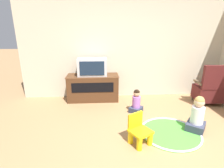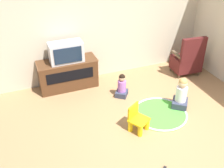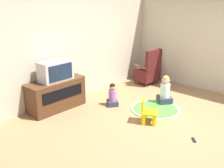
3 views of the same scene
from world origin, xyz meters
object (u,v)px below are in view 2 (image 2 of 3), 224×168
at_px(television, 66,52).
at_px(black_armchair, 187,60).
at_px(child_watching_left, 181,95).
at_px(yellow_kid_chair, 138,121).
at_px(child_watching_center, 122,87).
at_px(tv_cabinet, 68,74).

relative_size(television, black_armchair, 0.71).
bearing_deg(child_watching_left, television, 90.09).
bearing_deg(child_watching_left, black_armchair, -0.92).
distance_m(television, yellow_kid_chair, 2.15).
bearing_deg(black_armchair, child_watching_center, 14.21).
xyz_separation_m(tv_cabinet, yellow_kid_chair, (0.82, -1.89, -0.15)).
bearing_deg(television, black_armchair, -8.50).
relative_size(yellow_kid_chair, child_watching_center, 0.93).
relative_size(tv_cabinet, black_armchair, 1.30).
xyz_separation_m(yellow_kid_chair, child_watching_center, (0.17, 1.11, 0.04)).
xyz_separation_m(yellow_kid_chair, child_watching_left, (1.12, 0.31, 0.10)).
bearing_deg(child_watching_center, yellow_kid_chair, -151.23).
bearing_deg(child_watching_center, black_armchair, -43.13).
bearing_deg(child_watching_left, child_watching_center, 88.62).
height_order(child_watching_left, child_watching_center, child_watching_left).
height_order(television, black_armchair, television).
distance_m(black_armchair, yellow_kid_chair, 2.50).
bearing_deg(tv_cabinet, black_armchair, -9.17).
relative_size(television, child_watching_left, 1.07).
height_order(tv_cabinet, television, television).
distance_m(black_armchair, child_watching_center, 1.91).
bearing_deg(child_watching_center, tv_cabinet, 88.94).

